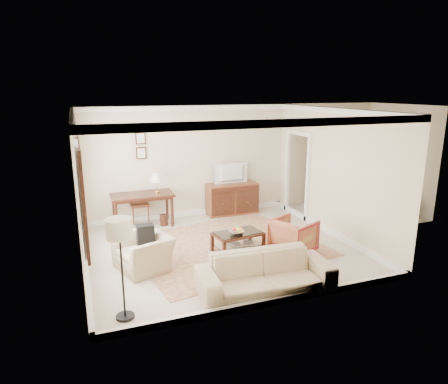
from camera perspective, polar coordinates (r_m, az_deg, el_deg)
room_shell at (r=7.99m, az=-0.60°, el=8.58°), size 5.51×5.01×2.91m
annex_bedroom at (r=11.60m, az=18.73°, el=-1.05°), size 3.00×2.70×2.90m
window_front at (r=7.00m, az=-19.81°, el=-0.82°), size 0.12×1.56×1.80m
window_rear at (r=8.55m, az=-20.02°, el=1.85°), size 0.12×1.56×1.80m
doorway at (r=10.70m, az=10.42°, el=2.29°), size 0.10×1.12×2.25m
rug at (r=8.70m, az=0.05°, el=-7.72°), size 4.29×3.84×0.01m
writing_desk at (r=9.95m, az=-11.60°, el=-0.88°), size 1.49×0.75×0.82m
desk_chair at (r=10.32m, az=-12.02°, el=-1.39°), size 0.50×0.50×1.05m
desk_lamp at (r=9.92m, az=-9.60°, el=1.31°), size 0.32×0.32×0.50m
framed_prints at (r=10.15m, az=-11.79°, el=6.52°), size 0.25×0.04×0.68m
sideboard at (r=10.80m, az=1.15°, el=-0.94°), size 1.37×0.53×0.84m
tv at (r=10.58m, az=1.21°, el=3.54°), size 0.88×0.51×0.12m
coffee_table at (r=8.34m, az=2.00°, el=-6.41°), size 1.07×0.72×0.42m
fruit_bowl at (r=8.18m, az=1.76°, el=-5.66°), size 0.42×0.42×0.10m
book_a at (r=8.34m, az=0.81°, el=-7.51°), size 0.27×0.16×0.38m
book_b at (r=8.46m, az=2.76°, el=-7.23°), size 0.27×0.14×0.38m
striped_armchair at (r=8.34m, az=9.82°, el=-5.99°), size 0.99×1.02×0.81m
club_armchair at (r=7.67m, az=-11.46°, el=-7.64°), size 0.93×1.16×0.88m
backpack at (r=7.67m, az=-11.19°, el=-5.68°), size 0.34×0.39×0.40m
sofa at (r=6.74m, az=5.95°, el=-10.68°), size 2.28×0.80×0.87m
floor_lamp at (r=5.83m, az=-14.68°, el=-6.10°), size 0.38×0.38×1.54m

